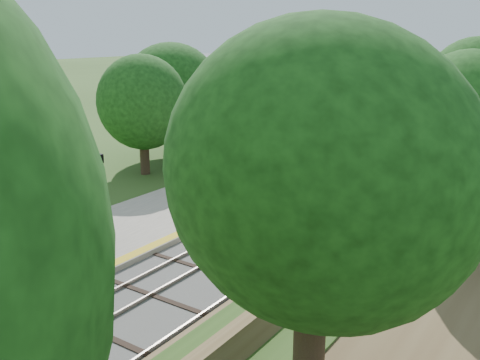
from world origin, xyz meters
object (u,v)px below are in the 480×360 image
Objects in this scene: signal_gantry at (480,81)px; signal_farside at (421,142)px; signal_platform at (29,195)px; lamppost_far at (103,207)px; station_building at (224,101)px; train at (459,102)px.

signal_gantry is 34.87m from signal_farside.
signal_platform is 0.92× the size of signal_farside.
signal_platform reaches higher than lamppost_far.
signal_platform is 19.99m from signal_farside.
station_building is at bearing 154.41° from signal_farside.
signal_platform reaches higher than signal_gantry.
station_building is 1.27× the size of signal_farside.
signal_gantry is at bearing 84.15° from signal_platform.
signal_platform is at bearing -117.08° from signal_farside.
train is 37.64m from signal_farside.
signal_farside reaches higher than signal_platform.
signal_platform is (11.10, -27.47, 0.11)m from station_building.
station_building reaches higher than signal_platform.
lamppost_far is 16.98m from signal_farside.
signal_gantry reaches higher than train.
signal_platform is (-2.90, -54.86, 2.05)m from train.
lamppost_far is 4.77m from signal_platform.
train is 50.73m from lamppost_far.
signal_farside is (9.10, 17.80, 0.05)m from signal_platform.
train is at bearing 86.97° from signal_platform.
signal_farside is (20.20, -9.67, 0.16)m from station_building.
station_building reaches higher than signal_gantry.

